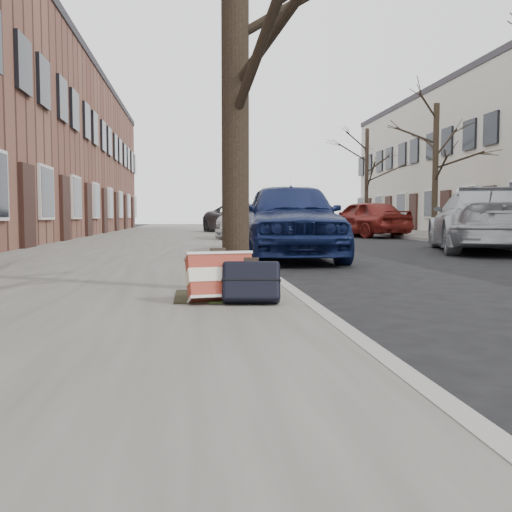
{
  "coord_description": "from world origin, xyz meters",
  "views": [
    {
      "loc": [
        -2.26,
        -4.07,
        0.87
      ],
      "look_at": [
        -1.72,
        0.8,
        0.52
      ],
      "focal_mm": 40.0,
      "sensor_mm": 36.0,
      "label": 1
    }
  ],
  "objects": [
    {
      "name": "suitcase_navy",
      "position": [
        -1.77,
        0.72,
        0.31
      ],
      "size": [
        0.52,
        0.34,
        0.38
      ],
      "primitive_type": "cube",
      "rotation": [
        -0.42,
        0.0,
        -0.11
      ],
      "color": "black",
      "rests_on": "near_sidewalk"
    },
    {
      "name": "dirt_patch",
      "position": [
        -2.0,
        1.2,
        0.13
      ],
      "size": [
        0.85,
        0.85,
        0.02
      ],
      "primitive_type": "cube",
      "color": "black",
      "rests_on": "near_sidewalk"
    },
    {
      "name": "ground",
      "position": [
        0.0,
        0.0,
        0.0
      ],
      "size": [
        120.0,
        120.0,
        0.0
      ],
      "primitive_type": "plane",
      "color": "black",
      "rests_on": "ground"
    },
    {
      "name": "street_tree",
      "position": [
        -1.83,
        1.61,
        2.58
      ],
      "size": [
        0.27,
        0.27,
        4.92
      ],
      "primitive_type": "cylinder",
      "color": "black",
      "rests_on": "near_sidewalk"
    },
    {
      "name": "far_sidewalk",
      "position": [
        7.8,
        15.0,
        0.06
      ],
      "size": [
        4.0,
        70.0,
        0.12
      ],
      "primitive_type": "cube",
      "color": "#66655D",
      "rests_on": "ground"
    },
    {
      "name": "tree_far_c",
      "position": [
        7.2,
        26.31,
        2.86
      ],
      "size": [
        0.2,
        0.2,
        5.49
      ],
      "primitive_type": "cylinder",
      "color": "black",
      "rests_on": "far_sidewalk"
    },
    {
      "name": "car_near_back",
      "position": [
        0.03,
        22.13,
        0.73
      ],
      "size": [
        3.79,
        5.72,
        1.46
      ],
      "primitive_type": "imported",
      "rotation": [
        0.0,
        0.0,
        0.28
      ],
      "color": "#3D3D42",
      "rests_on": "ground"
    },
    {
      "name": "car_far_front",
      "position": [
        4.73,
        9.14,
        0.76
      ],
      "size": [
        3.63,
        5.62,
        1.51
      ],
      "primitive_type": "imported",
      "rotation": [
        0.0,
        0.0,
        2.83
      ],
      "color": "#A7AAAF",
      "rests_on": "ground"
    },
    {
      "name": "suitcase_red",
      "position": [
        -2.02,
        0.84,
        0.34
      ],
      "size": [
        0.61,
        0.41,
        0.44
      ],
      "primitive_type": "cube",
      "rotation": [
        -0.42,
        0.0,
        0.19
      ],
      "color": "maroon",
      "rests_on": "near_sidewalk"
    },
    {
      "name": "car_near_front",
      "position": [
        -0.31,
        7.3,
        0.79
      ],
      "size": [
        2.15,
        4.77,
        1.59
      ],
      "primitive_type": "imported",
      "rotation": [
        0.0,
        0.0,
        -0.06
      ],
      "color": "#101A45",
      "rests_on": "ground"
    },
    {
      "name": "near_sidewalk",
      "position": [
        -3.7,
        15.0,
        0.06
      ],
      "size": [
        5.0,
        70.0,
        0.12
      ],
      "primitive_type": "cube",
      "color": "slate",
      "rests_on": "ground"
    },
    {
      "name": "car_near_mid",
      "position": [
        -0.35,
        15.53,
        0.65
      ],
      "size": [
        2.41,
        4.2,
        1.31
      ],
      "primitive_type": "imported",
      "rotation": [
        0.0,
        0.0,
        -0.27
      ],
      "color": "#A2A4A9",
      "rests_on": "ground"
    },
    {
      "name": "tree_far_b",
      "position": [
        7.2,
        17.45,
        2.68
      ],
      "size": [
        0.23,
        0.23,
        5.12
      ],
      "primitive_type": "cylinder",
      "color": "black",
      "rests_on": "far_sidewalk"
    },
    {
      "name": "car_far_back",
      "position": [
        4.84,
        19.0,
        0.76
      ],
      "size": [
        3.22,
        4.82,
        1.52
      ],
      "primitive_type": "imported",
      "rotation": [
        0.0,
        0.0,
        3.49
      ],
      "color": "maroon",
      "rests_on": "ground"
    }
  ]
}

